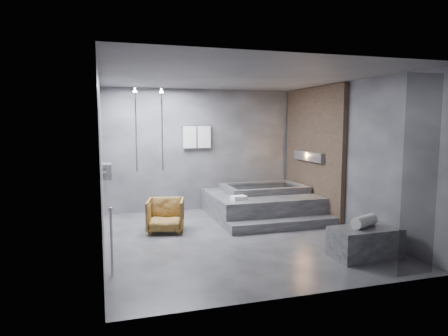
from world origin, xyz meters
name	(u,v)px	position (x,y,z in m)	size (l,w,h in m)	color
room	(253,139)	(0.40, 0.24, 1.73)	(5.00, 5.04, 2.82)	#313134
tub_deck	(261,204)	(1.05, 1.45, 0.25)	(2.20, 2.00, 0.50)	#373739
tub_step	(284,224)	(1.05, 0.27, 0.09)	(2.20, 0.36, 0.18)	#373739
concrete_bench	(365,243)	(1.53, -1.55, 0.23)	(1.01, 0.56, 0.46)	#333335
driftwood_chair	(166,215)	(-1.14, 0.77, 0.31)	(0.66, 0.68, 0.62)	#4E3313
rolled_towel	(364,221)	(1.54, -1.51, 0.55)	(0.18, 0.18, 0.49)	white
deck_towel	(239,198)	(0.35, 0.88, 0.54)	(0.29, 0.21, 0.08)	white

